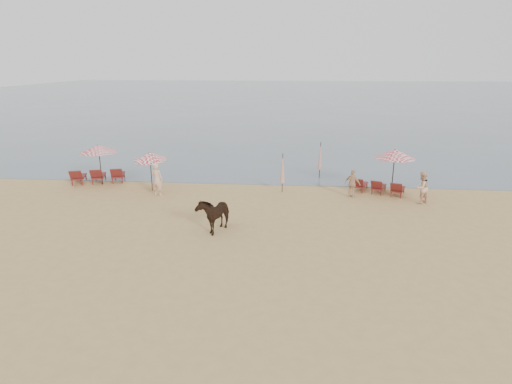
# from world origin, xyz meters

# --- Properties ---
(ground) EXTENTS (120.00, 120.00, 0.00)m
(ground) POSITION_xyz_m (0.00, 0.00, 0.00)
(ground) COLOR tan
(ground) RESTS_ON ground
(sea) EXTENTS (160.00, 140.00, 0.06)m
(sea) POSITION_xyz_m (0.00, 80.00, 0.00)
(sea) COLOR #51606B
(sea) RESTS_ON ground
(lounger_cluster_left) EXTENTS (3.23, 2.44, 0.63)m
(lounger_cluster_left) POSITION_xyz_m (-9.68, 9.68, 0.44)
(lounger_cluster_left) COLOR maroon
(lounger_cluster_left) RESTS_ON ground
(lounger_cluster_right) EXTENTS (2.96, 2.36, 0.57)m
(lounger_cluster_right) POSITION_xyz_m (6.24, 8.92, 0.39)
(lounger_cluster_right) COLOR maroon
(lounger_cluster_right) RESTS_ON ground
(umbrella_open_left_a) EXTENTS (2.05, 2.05, 2.34)m
(umbrella_open_left_a) POSITION_xyz_m (-9.30, 9.31, 2.10)
(umbrella_open_left_a) COLOR black
(umbrella_open_left_a) RESTS_ON ground
(umbrella_open_left_b) EXTENTS (1.73, 1.77, 2.21)m
(umbrella_open_left_b) POSITION_xyz_m (-6.04, 8.42, 1.91)
(umbrella_open_left_b) COLOR black
(umbrella_open_left_b) RESTS_ON ground
(umbrella_open_right) EXTENTS (2.06, 2.06, 2.52)m
(umbrella_open_right) POSITION_xyz_m (6.86, 8.53, 2.27)
(umbrella_open_right) COLOR black
(umbrella_open_right) RESTS_ON ground
(umbrella_closed_left) EXTENTS (0.26, 0.26, 2.14)m
(umbrella_closed_left) POSITION_xyz_m (1.10, 8.71, 1.32)
(umbrella_closed_left) COLOR black
(umbrella_closed_left) RESTS_ON ground
(umbrella_closed_right) EXTENTS (0.27, 0.27, 2.21)m
(umbrella_closed_right) POSITION_xyz_m (3.28, 11.92, 1.36)
(umbrella_closed_right) COLOR black
(umbrella_closed_right) RESTS_ON ground
(cow) EXTENTS (1.36, 1.95, 1.51)m
(cow) POSITION_xyz_m (-1.57, 2.98, 0.75)
(cow) COLOR black
(cow) RESTS_ON ground
(beachgoer_left) EXTENTS (0.73, 0.58, 1.76)m
(beachgoer_left) POSITION_xyz_m (-5.43, 7.51, 0.88)
(beachgoer_left) COLOR #E2AF8D
(beachgoer_left) RESTS_ON ground
(beachgoer_right_a) EXTENTS (0.99, 0.95, 1.62)m
(beachgoer_right_a) POSITION_xyz_m (8.05, 7.42, 0.81)
(beachgoer_right_a) COLOR #E4B08E
(beachgoer_right_a) RESTS_ON ground
(beachgoer_right_b) EXTENTS (0.92, 0.76, 1.47)m
(beachgoer_right_b) POSITION_xyz_m (4.76, 8.11, 0.74)
(beachgoer_right_b) COLOR #D7AA86
(beachgoer_right_b) RESTS_ON ground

